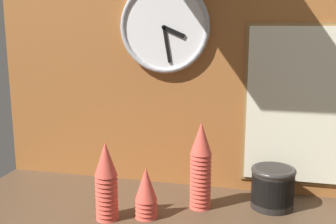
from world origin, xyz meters
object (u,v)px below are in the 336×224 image
(cup_stack_center, at_px, (146,193))
(cup_stack_center_right, at_px, (201,165))
(menu_board, at_px, (313,107))
(wall_clock, at_px, (164,27))
(cup_stack_center_left, at_px, (106,181))
(bowl_stack_right, at_px, (273,187))

(cup_stack_center, bearing_deg, cup_stack_center_right, 36.26)
(cup_stack_center, relative_size, menu_board, 0.29)
(wall_clock, height_order, menu_board, wall_clock)
(cup_stack_center_right, bearing_deg, cup_stack_center_left, -150.78)
(cup_stack_center, height_order, cup_stack_center_right, cup_stack_center_right)
(cup_stack_center_left, distance_m, wall_clock, 0.60)
(cup_stack_center_left, relative_size, wall_clock, 0.77)
(bowl_stack_right, xyz_separation_m, wall_clock, (-0.41, 0.12, 0.53))
(cup_stack_center, distance_m, cup_stack_center_right, 0.21)
(menu_board, bearing_deg, cup_stack_center_right, -152.90)
(bowl_stack_right, height_order, menu_board, menu_board)
(cup_stack_center_right, height_order, wall_clock, wall_clock)
(cup_stack_center_left, height_order, wall_clock, wall_clock)
(bowl_stack_right, xyz_separation_m, menu_board, (0.12, 0.13, 0.26))
(cup_stack_center, xyz_separation_m, wall_clock, (-0.01, 0.29, 0.52))
(wall_clock, distance_m, menu_board, 0.60)
(cup_stack_center_right, distance_m, menu_board, 0.45)
(cup_stack_center, xyz_separation_m, menu_board, (0.52, 0.30, 0.25))
(wall_clock, bearing_deg, cup_stack_center_left, -108.06)
(bowl_stack_right, height_order, wall_clock, wall_clock)
(wall_clock, relative_size, menu_board, 0.58)
(cup_stack_center_left, bearing_deg, menu_board, 28.03)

